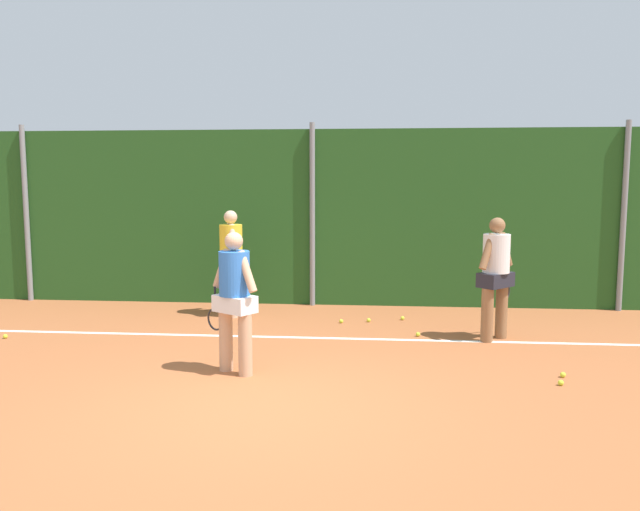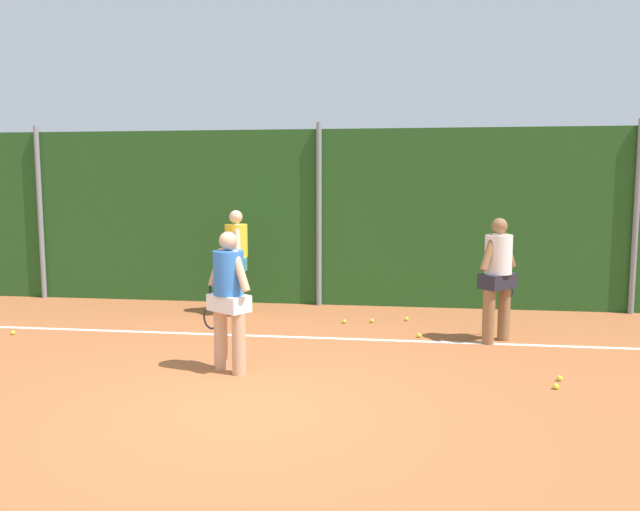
{
  "view_description": "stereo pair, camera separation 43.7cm",
  "coord_description": "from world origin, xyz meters",
  "views": [
    {
      "loc": [
        1.2,
        -6.35,
        2.35
      ],
      "look_at": [
        0.37,
        2.82,
        1.25
      ],
      "focal_mm": 35.6,
      "sensor_mm": 36.0,
      "label": 1
    },
    {
      "loc": [
        1.64,
        -6.3,
        2.35
      ],
      "look_at": [
        0.37,
        2.82,
        1.25
      ],
      "focal_mm": 35.6,
      "sensor_mm": 36.0,
      "label": 2
    }
  ],
  "objects": [
    {
      "name": "player_midcourt",
      "position": [
        2.94,
        3.02,
        1.01
      ],
      "size": [
        0.59,
        0.66,
        1.81
      ],
      "rotation": [
        0.0,
        0.0,
        0.78
      ],
      "color": "#8C603D",
      "rests_on": "ground_plane"
    },
    {
      "name": "ground_plane",
      "position": [
        0.0,
        1.63,
        0.0
      ],
      "size": [
        29.74,
        29.74,
        0.0
      ],
      "primitive_type": "plane",
      "color": "#A85B33"
    },
    {
      "name": "tennis_ball_2",
      "position": [
        -4.31,
        2.43,
        0.03
      ],
      "size": [
        0.07,
        0.07,
        0.07
      ],
      "primitive_type": "sphere",
      "color": "#CCDB33",
      "rests_on": "ground_plane"
    },
    {
      "name": "player_backcourt_far",
      "position": [
        -1.31,
        4.37,
        1.03
      ],
      "size": [
        0.48,
        0.73,
        1.83
      ],
      "rotation": [
        0.0,
        0.0,
        5.07
      ],
      "color": "beige",
      "rests_on": "ground_plane"
    },
    {
      "name": "hedge_fence_backdrop",
      "position": [
        0.0,
        5.55,
        1.64
      ],
      "size": [
        19.33,
        0.25,
        3.28
      ],
      "primitive_type": "cube",
      "color": "#23511E",
      "rests_on": "ground_plane"
    },
    {
      "name": "tennis_ball_5",
      "position": [
        0.63,
        3.9,
        0.03
      ],
      "size": [
        0.07,
        0.07,
        0.07
      ],
      "primitive_type": "sphere",
      "color": "#CCDB33",
      "rests_on": "ground_plane"
    },
    {
      "name": "court_baseline_paint",
      "position": [
        0.0,
        2.87,
        0.0
      ],
      "size": [
        14.13,
        0.1,
        0.01
      ],
      "primitive_type": "cube",
      "color": "white",
      "rests_on": "ground_plane"
    },
    {
      "name": "tennis_ball_6",
      "position": [
        1.08,
        4.02,
        0.03
      ],
      "size": [
        0.07,
        0.07,
        0.07
      ],
      "primitive_type": "sphere",
      "color": "#CCDB33",
      "rests_on": "ground_plane"
    },
    {
      "name": "player_foreground_near",
      "position": [
        -0.51,
        1.08,
        0.97
      ],
      "size": [
        0.72,
        0.53,
        1.73
      ],
      "rotation": [
        0.0,
        0.0,
        2.56
      ],
      "color": "tan",
      "rests_on": "ground_plane"
    },
    {
      "name": "fence_post_right",
      "position": [
        5.58,
        5.38,
        1.7
      ],
      "size": [
        0.1,
        0.1,
        3.4
      ],
      "primitive_type": "cylinder",
      "color": "gray",
      "rests_on": "ground_plane"
    },
    {
      "name": "tennis_ball_4",
      "position": [
        3.44,
        1.24,
        0.03
      ],
      "size": [
        0.07,
        0.07,
        0.07
      ],
      "primitive_type": "sphere",
      "color": "#CCDB33",
      "rests_on": "ground_plane"
    },
    {
      "name": "tennis_ball_8",
      "position": [
        3.33,
        0.93,
        0.03
      ],
      "size": [
        0.07,
        0.07,
        0.07
      ],
      "primitive_type": "sphere",
      "color": "#CCDB33",
      "rests_on": "ground_plane"
    },
    {
      "name": "tennis_ball_3",
      "position": [
        1.83,
        3.11,
        0.03
      ],
      "size": [
        0.07,
        0.07,
        0.07
      ],
      "primitive_type": "sphere",
      "color": "#CCDB33",
      "rests_on": "ground_plane"
    },
    {
      "name": "fence_post_left",
      "position": [
        -5.58,
        5.38,
        1.7
      ],
      "size": [
        0.1,
        0.1,
        3.4
      ],
      "primitive_type": "cylinder",
      "color": "gray",
      "rests_on": "ground_plane"
    },
    {
      "name": "tennis_ball_0",
      "position": [
        1.65,
        4.23,
        0.03
      ],
      "size": [
        0.07,
        0.07,
        0.07
      ],
      "primitive_type": "sphere",
      "color": "#CCDB33",
      "rests_on": "ground_plane"
    },
    {
      "name": "fence_post_center",
      "position": [
        0.0,
        5.38,
        1.7
      ],
      "size": [
        0.1,
        0.1,
        3.4
      ],
      "primitive_type": "cylinder",
      "color": "gray",
      "rests_on": "ground_plane"
    }
  ]
}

